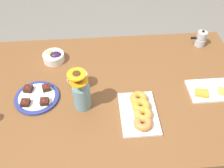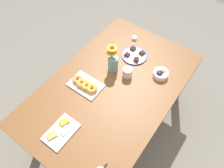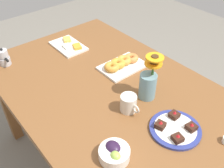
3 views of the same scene
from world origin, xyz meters
name	(u,v)px [view 2 (image 2 of 3)]	position (x,y,z in m)	size (l,w,h in m)	color
ground_plane	(112,124)	(0.00, 0.00, 0.00)	(6.00, 6.00, 0.00)	slate
dining_table	(112,92)	(0.00, 0.00, 0.65)	(1.60, 1.00, 0.74)	brown
coffee_mug	(128,72)	(0.18, -0.04, 0.79)	(0.12, 0.08, 0.09)	beige
grape_bowl	(161,74)	(0.34, -0.28, 0.77)	(0.13, 0.13, 0.07)	white
cheese_platter	(61,131)	(-0.55, 0.07, 0.75)	(0.26, 0.17, 0.03)	white
croissant_platter	(85,85)	(-0.13, 0.19, 0.76)	(0.19, 0.28, 0.05)	white
jam_cup_honey	(134,38)	(0.61, 0.16, 0.76)	(0.05, 0.05, 0.03)	white
dessert_plate	(134,55)	(0.41, 0.04, 0.75)	(0.24, 0.24, 0.05)	navy
flower_vase	(113,62)	(0.16, 0.11, 0.83)	(0.10, 0.11, 0.26)	#6B939E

